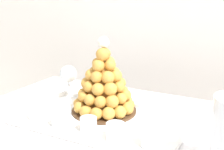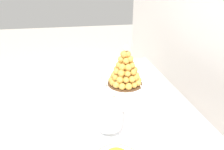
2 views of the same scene
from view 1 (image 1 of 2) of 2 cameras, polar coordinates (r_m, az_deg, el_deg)
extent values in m
cylinder|color=brown|center=(1.71, -9.94, -13.84)|extent=(0.04, 0.04, 0.72)
cube|color=brown|center=(0.98, 2.43, -12.49)|extent=(1.26, 0.88, 0.02)
cube|color=white|center=(0.97, 2.44, -11.89)|extent=(1.32, 0.94, 0.00)
cube|color=white|center=(1.44, 10.50, -9.94)|extent=(1.32, 0.01, 0.32)
cube|color=white|center=(1.07, -1.89, -8.98)|extent=(0.58, 0.34, 0.01)
cube|color=white|center=(0.94, -7.13, -12.03)|extent=(0.58, 0.01, 0.02)
cube|color=white|center=(1.20, 2.10, -5.52)|extent=(0.58, 0.01, 0.02)
cube|color=white|center=(1.22, -13.86, -5.61)|extent=(0.01, 0.34, 0.02)
cube|color=white|center=(0.97, 13.54, -11.39)|extent=(0.01, 0.34, 0.02)
cylinder|color=white|center=(1.07, -1.89, -8.79)|extent=(0.31, 0.31, 0.00)
cylinder|color=#4C331E|center=(1.14, -1.53, -6.85)|extent=(0.25, 0.25, 0.01)
cone|color=#AF7530|center=(1.10, -1.58, -1.04)|extent=(0.16, 0.16, 0.23)
sphere|color=gold|center=(1.09, 2.91, -6.43)|extent=(0.05, 0.05, 0.05)
sphere|color=gold|center=(1.13, 3.36, -5.65)|extent=(0.04, 0.04, 0.04)
sphere|color=gold|center=(1.17, 2.85, -4.89)|extent=(0.04, 0.04, 0.04)
sphere|color=gold|center=(1.20, 1.55, -4.26)|extent=(0.04, 0.04, 0.04)
sphere|color=gold|center=(1.22, -0.26, -4.01)|extent=(0.05, 0.05, 0.05)
sphere|color=gold|center=(1.22, -2.28, -3.94)|extent=(0.05, 0.05, 0.05)
sphere|color=gold|center=(1.21, -4.18, -4.30)|extent=(0.04, 0.04, 0.04)
sphere|color=gold|center=(1.18, -5.65, -4.71)|extent=(0.04, 0.04, 0.04)
sphere|color=gold|center=(1.14, -6.40, -5.48)|extent=(0.04, 0.04, 0.04)
sphere|color=gold|center=(1.10, -6.22, -6.23)|extent=(0.05, 0.05, 0.05)
sphere|color=gold|center=(1.07, -5.04, -7.06)|extent=(0.05, 0.05, 0.05)
sphere|color=gold|center=(1.05, -3.05, -7.42)|extent=(0.05, 0.05, 0.05)
sphere|color=gold|center=(1.04, -0.68, -7.41)|extent=(0.05, 0.05, 0.05)
sphere|color=gold|center=(1.06, 1.47, -7.15)|extent=(0.05, 0.05, 0.05)
sphere|color=gold|center=(1.11, 2.52, -3.85)|extent=(0.05, 0.05, 0.05)
sphere|color=gold|center=(1.15, 2.17, -3.24)|extent=(0.04, 0.04, 0.04)
sphere|color=gold|center=(1.18, 0.90, -2.81)|extent=(0.04, 0.04, 0.04)
sphere|color=gold|center=(1.19, -0.95, -2.49)|extent=(0.04, 0.04, 0.04)
sphere|color=gold|center=(1.19, -2.92, -2.60)|extent=(0.05, 0.05, 0.05)
sphere|color=gold|center=(1.17, -4.60, -2.90)|extent=(0.05, 0.05, 0.05)
sphere|color=gold|center=(1.13, -5.55, -3.55)|extent=(0.04, 0.04, 0.04)
sphere|color=gold|center=(1.09, -5.48, -4.19)|extent=(0.04, 0.04, 0.04)
sphere|color=gold|center=(1.06, -4.29, -4.78)|extent=(0.04, 0.04, 0.04)
sphere|color=gold|center=(1.04, -2.26, -5.17)|extent=(0.04, 0.04, 0.04)
sphere|color=gold|center=(1.05, 0.00, -5.14)|extent=(0.05, 0.05, 0.05)
sphere|color=gold|center=(1.07, 1.76, -4.52)|extent=(0.04, 0.04, 0.04)
sphere|color=gold|center=(1.12, 1.61, -1.56)|extent=(0.04, 0.04, 0.04)
sphere|color=gold|center=(1.15, 0.41, -1.01)|extent=(0.05, 0.05, 0.05)
sphere|color=gold|center=(1.17, -1.62, -0.91)|extent=(0.04, 0.04, 0.04)
sphere|color=gold|center=(1.15, -3.63, -1.08)|extent=(0.05, 0.05, 0.05)
sphere|color=gold|center=(1.12, -4.77, -1.62)|extent=(0.05, 0.05, 0.05)
sphere|color=gold|center=(1.08, -4.46, -2.27)|extent=(0.04, 0.04, 0.04)
sphere|color=gold|center=(1.05, -2.71, -2.76)|extent=(0.05, 0.05, 0.05)
sphere|color=gold|center=(1.05, -0.35, -2.70)|extent=(0.05, 0.05, 0.05)
sphere|color=gold|center=(1.08, 1.36, -2.30)|extent=(0.04, 0.04, 0.04)
sphere|color=gold|center=(1.12, 0.46, 0.53)|extent=(0.04, 0.04, 0.04)
sphere|color=gold|center=(1.14, -1.27, 0.64)|extent=(0.05, 0.05, 0.05)
sphere|color=gold|center=(1.13, -3.22, 0.55)|extent=(0.05, 0.05, 0.05)
sphere|color=gold|center=(1.09, -4.02, 0.01)|extent=(0.05, 0.05, 0.05)
sphere|color=gold|center=(1.06, -2.98, -0.41)|extent=(0.04, 0.04, 0.04)
sphere|color=gold|center=(1.05, -0.80, -0.47)|extent=(0.05, 0.05, 0.05)
sphere|color=gold|center=(1.08, 0.72, -0.16)|extent=(0.05, 0.05, 0.05)
sphere|color=gold|center=(1.11, -0.63, 2.47)|extent=(0.05, 0.05, 0.05)
sphere|color=gold|center=(1.10, -2.81, 2.30)|extent=(0.04, 0.04, 0.04)
sphere|color=gold|center=(1.06, -2.62, 1.81)|extent=(0.05, 0.05, 0.05)
sphere|color=gold|center=(1.07, -0.36, 1.93)|extent=(0.04, 0.04, 0.04)
sphere|color=gold|center=(1.09, -1.39, 4.14)|extent=(0.04, 0.04, 0.04)
sphere|color=gold|center=(1.07, -1.85, 3.95)|extent=(0.05, 0.05, 0.05)
sphere|color=white|center=(1.07, -1.64, 6.35)|extent=(0.04, 0.04, 0.04)
cylinder|color=silver|center=(1.11, -14.09, -6.88)|extent=(0.06, 0.06, 0.05)
cylinder|color=brown|center=(1.11, -14.04, -7.53)|extent=(0.06, 0.06, 0.02)
cylinder|color=#8C603D|center=(1.11, -14.10, -6.69)|extent=(0.06, 0.06, 0.01)
sphere|color=brown|center=(1.11, -14.23, -6.00)|extent=(0.02, 0.02, 0.02)
cylinder|color=silver|center=(1.04, -10.20, -8.20)|extent=(0.05, 0.05, 0.05)
cylinder|color=#F4EAC6|center=(1.05, -10.16, -8.87)|extent=(0.05, 0.05, 0.02)
cylinder|color=white|center=(1.04, -10.21, -8.01)|extent=(0.05, 0.05, 0.01)
sphere|color=brown|center=(1.04, -10.63, -7.48)|extent=(0.01, 0.01, 0.01)
cylinder|color=silver|center=(0.99, -4.55, -9.39)|extent=(0.06, 0.06, 0.05)
cylinder|color=brown|center=(0.99, -4.53, -10.06)|extent=(0.05, 0.05, 0.02)
cylinder|color=#8C603D|center=(0.99, -4.55, -9.20)|extent=(0.05, 0.05, 0.01)
sphere|color=brown|center=(0.99, -4.37, -8.48)|extent=(0.02, 0.02, 0.02)
cylinder|color=silver|center=(0.93, 0.67, -10.80)|extent=(0.06, 0.06, 0.05)
cylinder|color=brown|center=(0.93, 0.67, -11.64)|extent=(0.05, 0.05, 0.02)
cylinder|color=#8C603D|center=(0.92, 0.67, -10.56)|extent=(0.05, 0.05, 0.02)
sphere|color=brown|center=(0.92, 0.27, -9.90)|extent=(0.02, 0.02, 0.02)
cylinder|color=silver|center=(0.90, 7.38, -11.89)|extent=(0.06, 0.06, 0.05)
cylinder|color=gold|center=(0.91, 7.35, -12.67)|extent=(0.05, 0.05, 0.02)
cylinder|color=#EAC166|center=(0.90, 7.39, -11.67)|extent=(0.05, 0.05, 0.01)
sphere|color=brown|center=(0.90, 7.73, -11.03)|extent=(0.02, 0.02, 0.02)
cylinder|color=silver|center=(1.28, -8.18, -5.00)|extent=(0.06, 0.06, 0.00)
cylinder|color=silver|center=(1.26, -8.25, -3.11)|extent=(0.01, 0.01, 0.09)
sphere|color=silver|center=(1.24, -8.38, 0.18)|extent=(0.07, 0.07, 0.07)
camera|label=2|loc=(0.95, 82.19, 16.59)|focal=32.12mm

